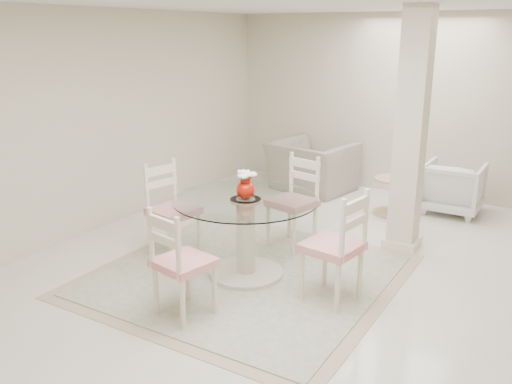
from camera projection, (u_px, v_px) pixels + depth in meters
The scene contains 13 objects.
ground at pixel (316, 278), 5.53m from camera, with size 7.00×7.00×0.00m, color silver.
room_shell at pixel (322, 95), 5.00m from camera, with size 6.02×7.02×2.71m.
column at pixel (411, 132), 5.97m from camera, with size 0.30×0.30×2.70m, color beige.
area_rug at pixel (246, 275), 5.58m from camera, with size 2.90×2.90×0.02m.
dining_table at pixel (246, 237), 5.46m from camera, with size 1.44×1.44×0.83m.
red_vase at pixel (246, 185), 5.30m from camera, with size 0.22×0.21×0.29m.
dining_chair_east at pixel (340, 239), 4.86m from camera, with size 0.54×0.54×1.19m.
dining_chair_north at pixel (296, 195), 6.22m from camera, with size 0.55×0.55×1.17m.
dining_chair_west at pixel (169, 202), 5.95m from camera, with size 0.55×0.55×1.17m.
dining_chair_south at pixel (177, 256), 4.60m from camera, with size 0.53×0.53×1.11m.
recliner_taupe at pixel (312, 167), 8.47m from camera, with size 1.19×1.04×0.77m, color gray.
armchair_white at pixel (453, 188), 7.45m from camera, with size 0.75×0.77×0.70m, color silver.
side_table at pixel (392, 198), 7.39m from camera, with size 0.50×0.50×0.52m.
Camera 1 is at (2.09, -4.64, 2.42)m, focal length 38.00 mm.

